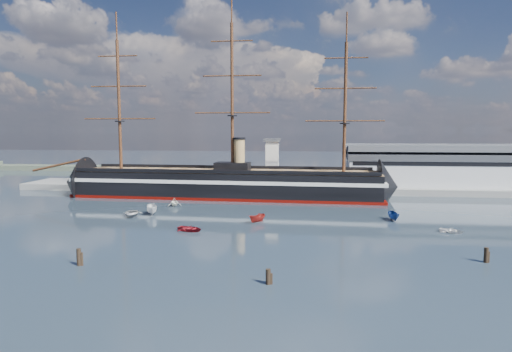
# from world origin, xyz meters

# --- Properties ---
(ground) EXTENTS (600.00, 600.00, 0.00)m
(ground) POSITION_xyz_m (0.00, 40.00, 0.00)
(ground) COLOR #28343E
(ground) RESTS_ON ground
(quay) EXTENTS (180.00, 18.00, 2.00)m
(quay) POSITION_xyz_m (10.00, 76.00, 0.00)
(quay) COLOR slate
(quay) RESTS_ON ground
(warehouse) EXTENTS (63.00, 21.00, 11.60)m
(warehouse) POSITION_xyz_m (58.00, 80.00, 7.98)
(warehouse) COLOR #B7BABC
(warehouse) RESTS_ON ground
(quay_tower) EXTENTS (5.00, 5.00, 15.00)m
(quay_tower) POSITION_xyz_m (3.00, 73.00, 9.75)
(quay_tower) COLOR silver
(quay_tower) RESTS_ON ground
(warship) EXTENTS (113.21, 20.03, 53.94)m
(warship) POSITION_xyz_m (-11.38, 60.00, 4.04)
(warship) COLOR black
(warship) RESTS_ON ground
(motorboat_a) EXTENTS (7.60, 5.17, 2.86)m
(motorboat_a) POSITION_xyz_m (-21.91, 31.83, 0.00)
(motorboat_a) COLOR white
(motorboat_a) RESTS_ON ground
(motorboat_b) EXTENTS (2.22, 3.43, 1.49)m
(motorboat_b) POSITION_xyz_m (-8.81, 16.73, 0.00)
(motorboat_b) COLOR maroon
(motorboat_b) RESTS_ON ground
(motorboat_c) EXTENTS (5.60, 4.74, 2.17)m
(motorboat_c) POSITION_xyz_m (3.36, 25.90, 0.00)
(motorboat_c) COLOR maroon
(motorboat_c) RESTS_ON ground
(motorboat_d) EXTENTS (7.28, 5.59, 2.45)m
(motorboat_d) POSITION_xyz_m (-19.99, 42.84, 0.00)
(motorboat_d) COLOR silver
(motorboat_d) RESTS_ON ground
(motorboat_e) EXTENTS (2.25, 2.87, 1.25)m
(motorboat_e) POSITION_xyz_m (41.35, 21.03, 0.00)
(motorboat_e) COLOR silver
(motorboat_e) RESTS_ON ground
(motorboat_f) EXTENTS (6.04, 2.59, 2.36)m
(motorboat_f) POSITION_xyz_m (32.66, 31.30, 0.00)
(motorboat_f) COLOR navy
(motorboat_f) RESTS_ON ground
(motorboat_g) EXTENTS (4.29, 2.62, 1.87)m
(motorboat_g) POSITION_xyz_m (-25.92, 29.31, 0.00)
(motorboat_g) COLOR gray
(motorboat_g) RESTS_ON ground
(piling_near_left) EXTENTS (0.64, 0.64, 3.23)m
(piling_near_left) POSITION_xyz_m (-19.13, -5.93, 0.00)
(piling_near_left) COLOR black
(piling_near_left) RESTS_ON ground
(piling_near_mid) EXTENTS (0.64, 0.64, 2.70)m
(piling_near_mid) POSITION_xyz_m (8.75, -10.36, 0.00)
(piling_near_mid) COLOR black
(piling_near_mid) RESTS_ON ground
(piling_far_right) EXTENTS (0.64, 0.64, 2.97)m
(piling_far_right) POSITION_xyz_m (40.12, 2.23, 0.00)
(piling_far_right) COLOR black
(piling_far_right) RESTS_ON ground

